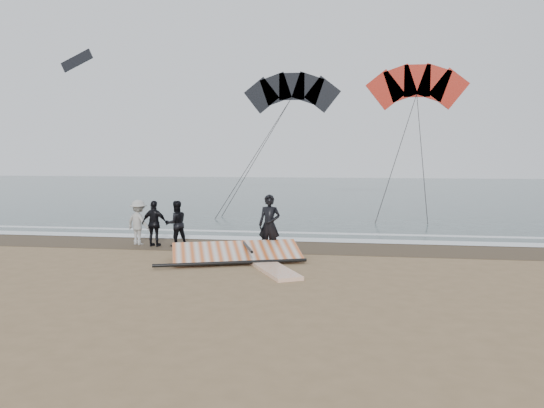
% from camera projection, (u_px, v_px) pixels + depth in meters
% --- Properties ---
extents(ground, '(120.00, 120.00, 0.00)m').
position_uv_depth(ground, '(264.00, 276.00, 13.78)').
color(ground, '#8C704C').
rests_on(ground, ground).
extents(sea, '(120.00, 54.00, 0.02)m').
position_uv_depth(sea, '(325.00, 191.00, 46.28)').
color(sea, '#233838').
rests_on(sea, ground).
extents(wet_sand, '(120.00, 2.80, 0.01)m').
position_uv_depth(wet_sand, '(285.00, 246.00, 18.21)').
color(wet_sand, '#4C3D2B').
rests_on(wet_sand, ground).
extents(foam_near, '(120.00, 0.90, 0.01)m').
position_uv_depth(foam_near, '(290.00, 239.00, 19.59)').
color(foam_near, white).
rests_on(foam_near, sea).
extents(foam_far, '(120.00, 0.45, 0.01)m').
position_uv_depth(foam_far, '(295.00, 233.00, 21.26)').
color(foam_far, white).
rests_on(foam_far, sea).
extents(man_main, '(0.76, 0.56, 1.91)m').
position_uv_depth(man_main, '(269.00, 225.00, 16.57)').
color(man_main, black).
rests_on(man_main, ground).
extents(board_white, '(1.78, 2.54, 0.10)m').
position_uv_depth(board_white, '(274.00, 270.00, 14.30)').
color(board_white, white).
rests_on(board_white, ground).
extents(board_cream, '(0.63, 2.18, 0.09)m').
position_uv_depth(board_cream, '(245.00, 246.00, 18.03)').
color(board_cream, beige).
rests_on(board_cream, ground).
extents(trio_cluster, '(2.47, 1.04, 1.59)m').
position_uv_depth(trio_cluster, '(155.00, 223.00, 18.30)').
color(trio_cluster, black).
rests_on(trio_cluster, ground).
extents(sail_rig, '(4.14, 2.86, 0.50)m').
position_uv_depth(sail_rig, '(236.00, 254.00, 15.80)').
color(sail_rig, black).
rests_on(sail_rig, ground).
extents(kite_red, '(6.95, 5.31, 12.80)m').
position_uv_depth(kite_red, '(417.00, 89.00, 33.04)').
color(kite_red, red).
rests_on(kite_red, ground).
extents(kite_dark, '(8.27, 7.69, 16.99)m').
position_uv_depth(kite_dark, '(292.00, 95.00, 39.58)').
color(kite_dark, black).
rests_on(kite_dark, ground).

